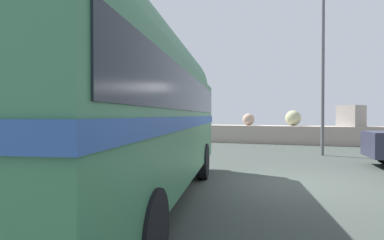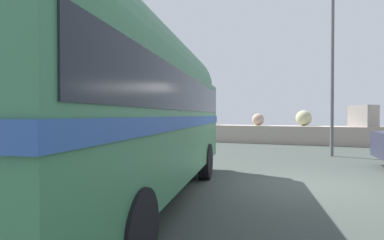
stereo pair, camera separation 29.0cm
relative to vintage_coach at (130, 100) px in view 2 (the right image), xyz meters
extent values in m
cube|color=#363E39|center=(3.03, 2.98, -2.04)|extent=(32.00, 26.00, 0.02)
cube|color=#AA9B8D|center=(3.03, 14.78, -1.50)|extent=(31.36, 1.80, 1.10)
sphere|color=tan|center=(-9.35, 14.81, -0.32)|extent=(1.26, 1.26, 1.26)
sphere|color=#A69E99|center=(-6.93, 15.07, -0.28)|extent=(1.34, 1.34, 1.34)
cube|color=#9A9490|center=(-3.66, 14.96, -0.59)|extent=(0.84, 0.74, 0.72)
sphere|color=tan|center=(-0.25, 14.78, -0.57)|extent=(0.76, 0.76, 0.76)
sphere|color=#A2A67D|center=(2.46, 15.20, -0.47)|extent=(0.95, 0.95, 0.95)
cube|color=#A1978F|center=(5.65, 14.74, -0.34)|extent=(1.60, 1.59, 1.22)
cylinder|color=black|center=(-1.60, 2.33, -1.55)|extent=(0.47, 1.00, 0.96)
cylinder|color=black|center=(0.56, 2.77, -1.55)|extent=(0.47, 1.00, 0.96)
cylinder|color=black|center=(1.60, -2.34, -1.55)|extent=(0.47, 1.00, 0.96)
cube|color=#38744D|center=(0.00, 0.00, -0.48)|extent=(4.02, 8.71, 2.10)
cylinder|color=#38744D|center=(0.00, 0.00, 0.57)|extent=(3.76, 8.34, 2.20)
cube|color=#2D5298|center=(0.00, 0.00, -0.42)|extent=(4.09, 8.80, 0.20)
cube|color=black|center=(0.00, 0.00, 0.10)|extent=(3.99, 8.39, 0.64)
cube|color=silver|center=(-0.85, 4.18, -1.35)|extent=(2.27, 0.61, 0.28)
cylinder|color=black|center=(-3.79, 1.93, -1.55)|extent=(0.42, 0.99, 0.96)
cube|color=silver|center=(-5.14, 3.41, -1.35)|extent=(2.28, 0.51, 0.28)
cylinder|color=#5B5B60|center=(3.87, 9.26, 1.59)|extent=(0.14, 0.14, 7.28)
camera|label=1|loc=(3.17, -5.24, -0.30)|focal=29.17mm
camera|label=2|loc=(3.44, -5.13, -0.30)|focal=29.17mm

